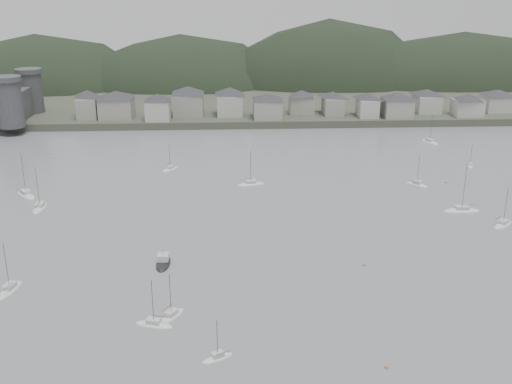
{
  "coord_description": "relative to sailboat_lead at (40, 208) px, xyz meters",
  "views": [
    {
      "loc": [
        -7.52,
        -75.57,
        58.89
      ],
      "look_at": [
        0.0,
        75.0,
        6.0
      ],
      "focal_mm": 43.0,
      "sensor_mm": 36.0,
      "label": 1
    }
  ],
  "objects": [
    {
      "name": "far_shore_land",
      "position": [
        58.04,
        213.44,
        1.33
      ],
      "size": [
        900.0,
        250.0,
        3.0
      ],
      "primitive_type": "cube",
      "color": "#383D2D",
      "rests_on": "ground"
    },
    {
      "name": "forested_ridge",
      "position": [
        62.87,
        187.84,
        -11.46
      ],
      "size": [
        851.55,
        103.94,
        102.57
      ],
      "color": "black",
      "rests_on": "ground"
    },
    {
      "name": "waterfront_town",
      "position": [
        108.62,
        101.78,
        8.49
      ],
      "size": [
        451.48,
        28.46,
        12.92
      ],
      "color": "gray",
      "rests_on": "far_shore_land"
    },
    {
      "name": "sailboat_lead",
      "position": [
        0.0,
        0.0,
        0.0
      ],
      "size": [
        3.08,
        9.3,
        12.66
      ],
      "rotation": [
        0.0,
        0.0,
        -0.01
      ],
      "color": "silver",
      "rests_on": "ground"
    },
    {
      "name": "moored_fleet",
      "position": [
        44.72,
        -16.03,
        0.0
      ],
      "size": [
        249.91,
        172.13,
        13.54
      ],
      "color": "silver",
      "rests_on": "ground"
    },
    {
      "name": "motor_launch_far",
      "position": [
        36.38,
        -35.78,
        0.12
      ],
      "size": [
        3.37,
        8.58,
        4.01
      ],
      "rotation": [
        0.0,
        0.0,
        3.1
      ],
      "color": "black",
      "rests_on": "ground"
    },
    {
      "name": "mooring_buoys",
      "position": [
        61.18,
        -26.78,
        -0.02
      ],
      "size": [
        126.85,
        134.68,
        0.7
      ],
      "color": "#C86E42",
      "rests_on": "ground"
    }
  ]
}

